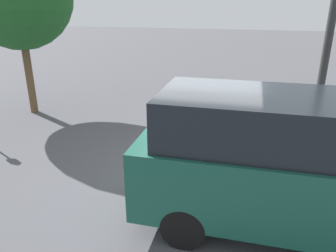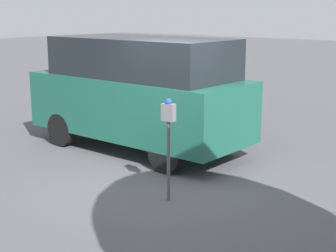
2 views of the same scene
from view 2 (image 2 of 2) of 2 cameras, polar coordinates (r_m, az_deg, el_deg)
name	(u,v)px [view 2 (image 2 of 2)]	position (r m, az deg, el deg)	size (l,w,h in m)	color
ground_plane	(162,180)	(8.85, -0.65, -6.03)	(80.00, 80.00, 0.00)	#4C4C51
parking_meter_near	(169,126)	(7.63, 0.06, -0.02)	(0.21, 0.13, 1.58)	#4C4C4C
parked_van	(139,91)	(10.49, -3.20, 3.92)	(4.68, 1.89, 2.31)	#195142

